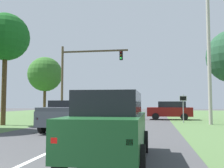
# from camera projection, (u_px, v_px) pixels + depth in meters

# --- Properties ---
(ground_plane) EXTENTS (120.00, 120.00, 0.00)m
(ground_plane) POSITION_uv_depth(u_px,v_px,m) (96.00, 130.00, 15.85)
(ground_plane) COLOR #424244
(red_suv_near) EXTENTS (2.16, 4.71, 1.99)m
(red_suv_near) POSITION_uv_depth(u_px,v_px,m) (110.00, 124.00, 7.64)
(red_suv_near) COLOR #194C23
(red_suv_near) RESTS_ON ground_plane
(pickup_truck_lead) EXTENTS (2.41, 5.39, 1.80)m
(pickup_truck_lead) POSITION_uv_depth(u_px,v_px,m) (70.00, 115.00, 15.75)
(pickup_truck_lead) COLOR #4C515B
(pickup_truck_lead) RESTS_ON ground_plane
(traffic_light) EXTENTS (7.04, 0.40, 7.59)m
(traffic_light) POSITION_uv_depth(u_px,v_px,m) (79.00, 71.00, 27.11)
(traffic_light) COLOR brown
(traffic_light) RESTS_ON ground_plane
(keep_moving_sign) EXTENTS (0.60, 0.09, 2.39)m
(keep_moving_sign) POSITION_uv_depth(u_px,v_px,m) (183.00, 104.00, 22.01)
(keep_moving_sign) COLOR gray
(keep_moving_sign) RESTS_ON ground_plane
(crossing_suv_far) EXTENTS (4.44, 2.19, 1.81)m
(crossing_suv_far) POSITION_uv_depth(u_px,v_px,m) (170.00, 110.00, 26.09)
(crossing_suv_far) COLOR maroon
(crossing_suv_far) RESTS_ON ground_plane
(utility_pole_right) EXTENTS (0.28, 0.28, 10.22)m
(utility_pole_right) POSITION_uv_depth(u_px,v_px,m) (209.00, 59.00, 20.52)
(utility_pole_right) COLOR #9E998E
(utility_pole_right) RESTS_ON ground_plane
(extra_tree_1) EXTENTS (3.63, 3.63, 8.55)m
(extra_tree_1) POSITION_uv_depth(u_px,v_px,m) (5.00, 37.00, 20.07)
(extra_tree_1) COLOR #4C351E
(extra_tree_1) RESTS_ON ground_plane
(extra_tree_2) EXTENTS (4.42, 4.42, 7.57)m
(extra_tree_2) POSITION_uv_depth(u_px,v_px,m) (45.00, 74.00, 33.69)
(extra_tree_2) COLOR #4C351E
(extra_tree_2) RESTS_ON ground_plane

